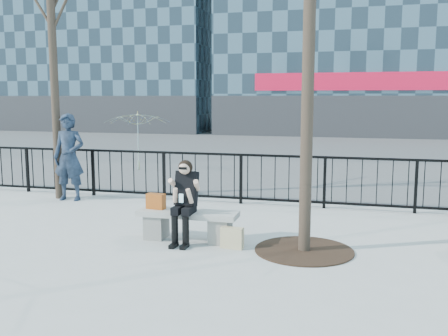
# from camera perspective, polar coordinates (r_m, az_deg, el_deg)

# --- Properties ---
(ground) EXTENTS (120.00, 120.00, 0.00)m
(ground) POSITION_cam_1_polar(r_m,az_deg,el_deg) (8.27, -4.15, -8.23)
(ground) COLOR #9F9F9A
(ground) RESTS_ON ground
(street_surface) EXTENTS (60.00, 23.00, 0.01)m
(street_surface) POSITION_cam_1_polar(r_m,az_deg,el_deg) (22.76, 8.24, 2.18)
(street_surface) COLOR #474747
(street_surface) RESTS_ON ground
(railing) EXTENTS (14.00, 0.06, 1.10)m
(railing) POSITION_cam_1_polar(r_m,az_deg,el_deg) (10.96, 0.93, -1.18)
(railing) COLOR black
(railing) RESTS_ON ground
(tree_grate) EXTENTS (1.50, 1.50, 0.02)m
(tree_grate) POSITION_cam_1_polar(r_m,az_deg,el_deg) (7.78, 9.13, -9.28)
(tree_grate) COLOR black
(tree_grate) RESTS_ON ground
(bench_main) EXTENTS (1.65, 0.46, 0.49)m
(bench_main) POSITION_cam_1_polar(r_m,az_deg,el_deg) (8.19, -4.17, -6.21)
(bench_main) COLOR slate
(bench_main) RESTS_ON ground
(seated_woman) EXTENTS (0.50, 0.64, 1.34)m
(seated_woman) POSITION_cam_1_polar(r_m,az_deg,el_deg) (7.96, -4.57, -3.91)
(seated_woman) COLOR black
(seated_woman) RESTS_ON ground
(handbag) EXTENTS (0.32, 0.18, 0.25)m
(handbag) POSITION_cam_1_polar(r_m,az_deg,el_deg) (8.33, -7.79, -3.79)
(handbag) COLOR #A44914
(handbag) RESTS_ON bench_main
(shopping_bag) EXTENTS (0.36, 0.16, 0.33)m
(shopping_bag) POSITION_cam_1_polar(r_m,az_deg,el_deg) (7.78, 0.94, -7.99)
(shopping_bag) COLOR beige
(shopping_bag) RESTS_ON ground
(standing_man) EXTENTS (0.76, 0.54, 1.97)m
(standing_man) POSITION_cam_1_polar(r_m,az_deg,el_deg) (11.75, -17.29, 1.20)
(standing_man) COLOR black
(standing_man) RESTS_ON ground
(vendor_umbrella) EXTENTS (2.54, 2.57, 1.88)m
(vendor_umbrella) POSITION_cam_1_polar(r_m,az_deg,el_deg) (16.05, -9.81, 3.06)
(vendor_umbrella) COLOR yellow
(vendor_umbrella) RESTS_ON ground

